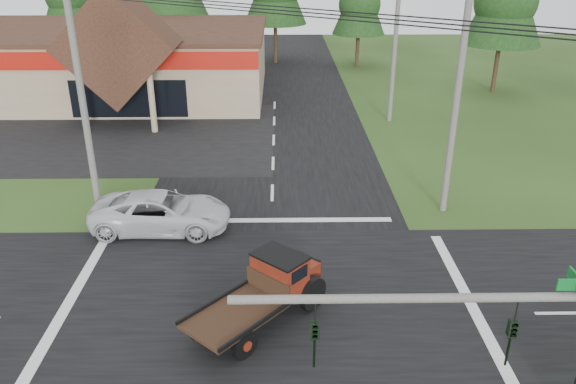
{
  "coord_description": "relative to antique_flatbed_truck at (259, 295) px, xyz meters",
  "views": [
    {
      "loc": [
        0.41,
        -15.44,
        11.63
      ],
      "look_at": [
        0.72,
        5.28,
        2.2
      ],
      "focal_mm": 35.0,
      "sensor_mm": 36.0,
      "label": 1
    }
  ],
  "objects": [
    {
      "name": "ground",
      "position": [
        0.32,
        0.31,
        -1.08
      ],
      "size": [
        120.0,
        120.0,
        0.0
      ],
      "primitive_type": "plane",
      "color": "#273E16",
      "rests_on": "ground"
    },
    {
      "name": "road_ns",
      "position": [
        0.32,
        0.31,
        -1.07
      ],
      "size": [
        12.0,
        120.0,
        0.02
      ],
      "primitive_type": "cube",
      "color": "black",
      "rests_on": "ground"
    },
    {
      "name": "road_ew",
      "position": [
        0.32,
        0.31,
        -1.06
      ],
      "size": [
        120.0,
        12.0,
        0.02
      ],
      "primitive_type": "cube",
      "color": "black",
      "rests_on": "ground"
    },
    {
      "name": "parking_apron",
      "position": [
        -13.68,
        19.31,
        -1.06
      ],
      "size": [
        28.0,
        14.0,
        0.02
      ],
      "primitive_type": "cube",
      "color": "black",
      "rests_on": "ground"
    },
    {
      "name": "cvs_building",
      "position": [
        -15.39,
        29.87,
        1.7
      ],
      "size": [
        30.4,
        18.2,
        9.19
      ],
      "color": "#9B8569",
      "rests_on": "ground"
    },
    {
      "name": "traffic_signal_mast",
      "position": [
        6.14,
        -7.19,
        3.35
      ],
      "size": [
        8.12,
        0.24,
        7.0
      ],
      "color": "#595651",
      "rests_on": "ground"
    },
    {
      "name": "utility_pole_nw",
      "position": [
        -7.68,
        8.31,
        4.31
      ],
      "size": [
        2.0,
        0.3,
        10.5
      ],
      "color": "#595651",
      "rests_on": "ground"
    },
    {
      "name": "utility_pole_ne",
      "position": [
        8.32,
        8.31,
        4.81
      ],
      "size": [
        2.0,
        0.3,
        11.5
      ],
      "color": "#595651",
      "rests_on": "ground"
    },
    {
      "name": "utility_pole_n",
      "position": [
        8.32,
        22.31,
        4.66
      ],
      "size": [
        2.0,
        0.3,
        11.2
      ],
      "color": "#595651",
      "rests_on": "ground"
    },
    {
      "name": "tree_row_e",
      "position": [
        8.32,
        40.31,
        4.96
      ],
      "size": [
        5.04,
        5.04,
        9.09
      ],
      "color": "#332316",
      "rests_on": "ground"
    },
    {
      "name": "antique_flatbed_truck",
      "position": [
        0.0,
        0.0,
        0.0
      ],
      "size": [
        4.9,
        5.14,
        2.15
      ],
      "primitive_type": null,
      "rotation": [
        0.0,
        0.0,
        -0.73
      ],
      "color": "#58190C",
      "rests_on": "ground"
    },
    {
      "name": "white_pickup",
      "position": [
        -4.43,
        6.63,
        -0.25
      ],
      "size": [
        5.98,
        2.85,
        1.65
      ],
      "primitive_type": "imported",
      "rotation": [
        0.0,
        0.0,
        1.55
      ],
      "color": "silver",
      "rests_on": "ground"
    }
  ]
}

